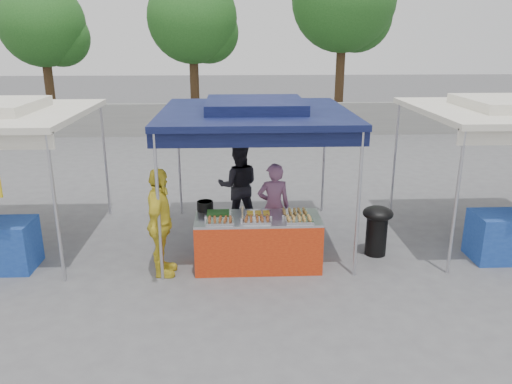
{
  "coord_description": "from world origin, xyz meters",
  "views": [
    {
      "loc": [
        -0.36,
        -7.54,
        3.63
      ],
      "look_at": [
        0.0,
        0.6,
        1.05
      ],
      "focal_mm": 35.0,
      "sensor_mm": 36.0,
      "label": 1
    }
  ],
  "objects_px": {
    "wok_burner": "(377,226)",
    "customer_person": "(160,223)",
    "vendor_table": "(258,242)",
    "cooking_pot": "(205,206)",
    "vendor_woman": "(274,207)",
    "helper_man": "(238,186)"
  },
  "relations": [
    {
      "from": "vendor_table",
      "to": "helper_man",
      "type": "xyz_separation_m",
      "value": [
        -0.29,
        1.81,
        0.41
      ]
    },
    {
      "from": "vendor_table",
      "to": "cooking_pot",
      "type": "xyz_separation_m",
      "value": [
        -0.86,
        0.36,
        0.5
      ]
    },
    {
      "from": "vendor_table",
      "to": "helper_man",
      "type": "relative_size",
      "value": 1.2
    },
    {
      "from": "customer_person",
      "to": "wok_burner",
      "type": "bearing_deg",
      "value": -77.83
    },
    {
      "from": "wok_burner",
      "to": "customer_person",
      "type": "height_order",
      "value": "customer_person"
    },
    {
      "from": "vendor_woman",
      "to": "helper_man",
      "type": "distance_m",
      "value": 1.27
    },
    {
      "from": "wok_burner",
      "to": "cooking_pot",
      "type": "bearing_deg",
      "value": 168.54
    },
    {
      "from": "cooking_pot",
      "to": "customer_person",
      "type": "distance_m",
      "value": 0.88
    },
    {
      "from": "customer_person",
      "to": "cooking_pot",
      "type": "bearing_deg",
      "value": -45.87
    },
    {
      "from": "cooking_pot",
      "to": "vendor_woman",
      "type": "distance_m",
      "value": 1.22
    },
    {
      "from": "vendor_table",
      "to": "customer_person",
      "type": "relative_size",
      "value": 1.16
    },
    {
      "from": "wok_burner",
      "to": "vendor_woman",
      "type": "relative_size",
      "value": 0.56
    },
    {
      "from": "vendor_table",
      "to": "cooking_pot",
      "type": "bearing_deg",
      "value": 157.18
    },
    {
      "from": "wok_burner",
      "to": "helper_man",
      "type": "distance_m",
      "value": 2.76
    },
    {
      "from": "cooking_pot",
      "to": "helper_man",
      "type": "distance_m",
      "value": 1.56
    },
    {
      "from": "cooking_pot",
      "to": "vendor_woman",
      "type": "height_order",
      "value": "vendor_woman"
    },
    {
      "from": "vendor_table",
      "to": "wok_burner",
      "type": "relative_size",
      "value": 2.3
    },
    {
      "from": "vendor_woman",
      "to": "helper_man",
      "type": "xyz_separation_m",
      "value": [
        -0.6,
        1.12,
        0.05
      ]
    },
    {
      "from": "vendor_woman",
      "to": "customer_person",
      "type": "bearing_deg",
      "value": 21.92
    },
    {
      "from": "vendor_table",
      "to": "customer_person",
      "type": "distance_m",
      "value": 1.59
    },
    {
      "from": "vendor_woman",
      "to": "customer_person",
      "type": "distance_m",
      "value": 2.04
    },
    {
      "from": "vendor_table",
      "to": "cooking_pot",
      "type": "distance_m",
      "value": 1.06
    }
  ]
}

